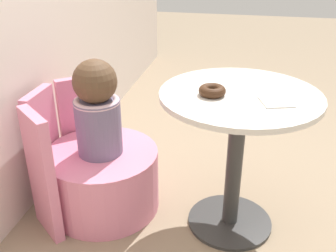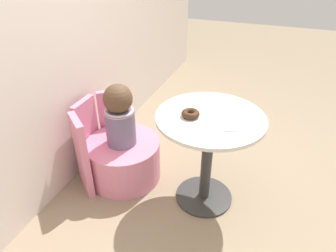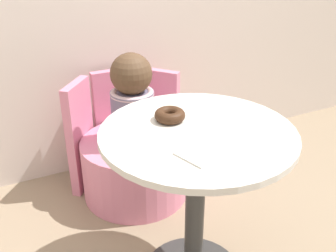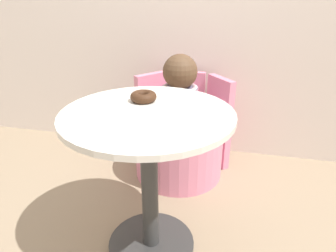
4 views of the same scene
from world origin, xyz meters
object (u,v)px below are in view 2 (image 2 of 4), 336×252
at_px(tub_chair, 124,159).
at_px(donut, 190,114).
at_px(round_table, 208,141).
at_px(child_figure, 120,116).

xyz_separation_m(tub_chair, donut, (-0.06, -0.57, 0.58)).
height_order(round_table, tub_chair, round_table).
bearing_deg(child_figure, tub_chair, 86.42).
distance_m(tub_chair, donut, 0.82).
distance_m(round_table, donut, 0.26).
bearing_deg(tub_chair, round_table, -90.52).
relative_size(round_table, donut, 6.12).
distance_m(child_figure, donut, 0.60).
xyz_separation_m(round_table, donut, (-0.05, 0.12, 0.22)).
bearing_deg(child_figure, donut, -96.09).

